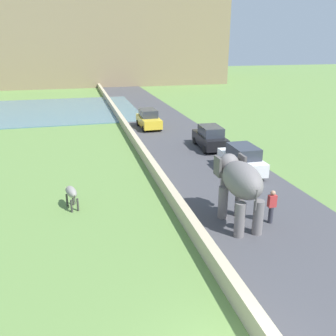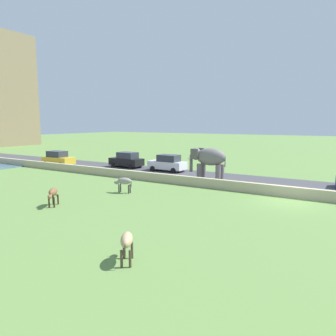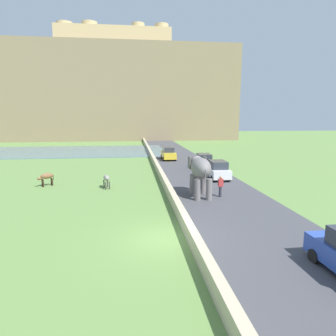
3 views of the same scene
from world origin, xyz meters
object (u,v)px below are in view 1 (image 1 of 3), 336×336
car_black (210,137)px  cow_grey (71,193)px  person_beside_elephant (272,206)px  car_yellow (149,119)px  car_white (242,159)px  elephant (239,182)px

car_black → cow_grey: 13.07m
person_beside_elephant → car_yellow: size_ratio=0.40×
car_black → cow_grey: (-10.33, -8.01, -0.06)m
person_beside_elephant → car_black: car_black is taller
person_beside_elephant → cow_grey: (-8.66, 3.93, -0.04)m
person_beside_elephant → car_yellow: 19.87m
car_white → car_black: (-0.00, 5.51, 0.00)m
elephant → car_yellow: elephant is taller
car_yellow → cow_grey: (-7.18, -15.88, -0.06)m
elephant → person_beside_elephant: bearing=-13.9°
person_beside_elephant → cow_grey: person_beside_elephant is taller
car_black → car_yellow: 8.48m
car_black → car_yellow: (-3.15, 7.87, 0.00)m
car_black → cow_grey: car_black is taller
elephant → cow_grey: size_ratio=2.44×
car_yellow → car_black: bearing=-68.2°
car_yellow → cow_grey: bearing=-114.3°
person_beside_elephant → cow_grey: size_ratio=1.15×
car_yellow → cow_grey: 17.43m
person_beside_elephant → car_black: 12.05m
car_white → car_black: 5.51m
person_beside_elephant → car_white: size_ratio=0.40×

